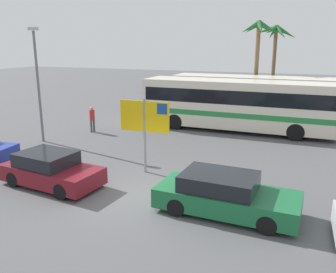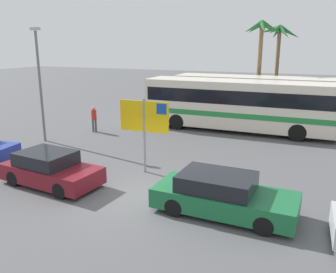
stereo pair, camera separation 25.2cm
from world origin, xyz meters
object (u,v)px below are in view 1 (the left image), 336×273
object	(u,v)px
car_green	(225,195)
pedestrian_by_bus	(92,117)
bus_front_coach	(237,103)
ferry_sign	(146,119)
bus_rear_coach	(256,96)
car_maroon	(51,170)

from	to	relation	value
car_green	pedestrian_by_bus	bearing A→B (deg)	144.80
bus_front_coach	ferry_sign	size ratio (longest dim) A/B	3.73
bus_front_coach	car_green	bearing A→B (deg)	-79.94
bus_rear_coach	pedestrian_by_bus	xyz separation A→B (m)	(-8.94, -7.20, -0.84)
bus_front_coach	ferry_sign	bearing A→B (deg)	-102.19
bus_rear_coach	ferry_sign	world-z (taller)	ferry_sign
bus_rear_coach	car_maroon	size ratio (longest dim) A/B	2.88
bus_front_coach	car_maroon	world-z (taller)	bus_front_coach
pedestrian_by_bus	car_maroon	bearing A→B (deg)	145.83
bus_front_coach	bus_rear_coach	distance (m)	3.38
bus_rear_coach	pedestrian_by_bus	world-z (taller)	bus_rear_coach
bus_front_coach	pedestrian_by_bus	xyz separation A→B (m)	(-8.23, -3.89, -0.84)
car_maroon	pedestrian_by_bus	bearing A→B (deg)	118.97
ferry_sign	pedestrian_by_bus	bearing A→B (deg)	138.20
car_green	ferry_sign	bearing A→B (deg)	150.04
pedestrian_by_bus	bus_front_coach	bearing A→B (deg)	-122.35
bus_front_coach	pedestrian_by_bus	size ratio (longest dim) A/B	7.36
bus_rear_coach	car_maroon	distance (m)	16.16
car_green	bus_front_coach	bearing A→B (deg)	101.61
ferry_sign	bus_front_coach	bearing A→B (deg)	75.79
ferry_sign	car_green	bearing A→B (deg)	-33.54
bus_front_coach	ferry_sign	xyz separation A→B (m)	(-1.97, -9.10, 0.54)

